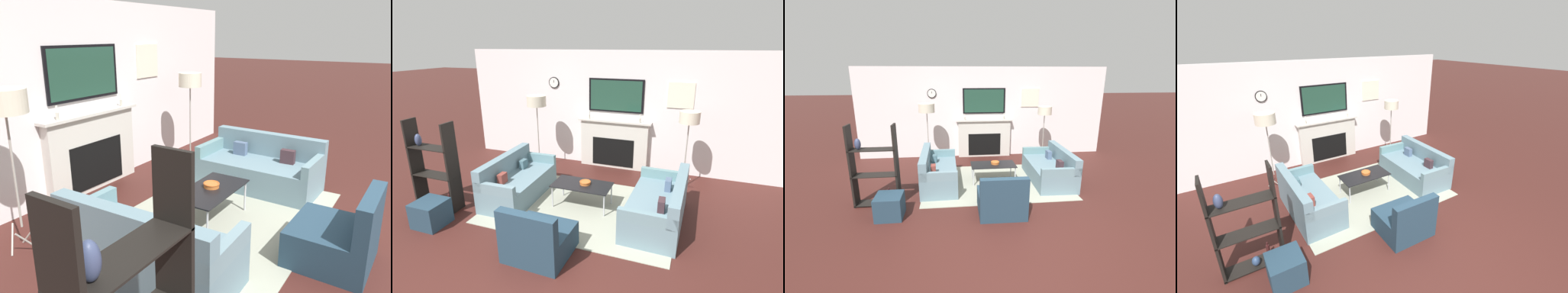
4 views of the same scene
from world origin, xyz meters
The scene contains 12 objects.
ground_plane centered at (0.00, 0.00, 0.00)m, with size 60.00×60.00×0.00m, color #3E1B17.
fireplace_wall centered at (0.00, 4.39, 1.23)m, with size 7.56×0.28×2.70m.
area_rug centered at (0.00, 2.20, 0.01)m, with size 3.29×2.25×0.01m.
couch_left centered at (-1.34, 2.20, 0.29)m, with size 0.81×1.70×0.81m.
couch_right centered at (1.34, 2.20, 0.27)m, with size 0.91×1.76×0.77m.
armchair centered at (-0.11, 0.77, 0.26)m, with size 0.86×0.80×0.80m.
coffee_table centered at (-0.03, 2.27, 0.40)m, with size 1.05×0.55×0.43m.
decorative_bowl centered at (0.02, 2.29, 0.46)m, with size 0.20×0.20×0.06m.
floor_lamp_left centered at (-1.65, 3.65, 1.58)m, with size 0.43×0.43×1.73m.
floor_lamp_right centered at (1.65, 3.65, 1.46)m, with size 0.38×0.38×1.61m.
shelf_unit centered at (-2.48, 1.38, 0.74)m, with size 0.86×0.28×1.60m.
ottoman centered at (-2.13, 0.86, 0.21)m, with size 0.47×0.47×0.42m.
Camera 3 is at (-0.96, -3.50, 2.50)m, focal length 24.00 mm.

